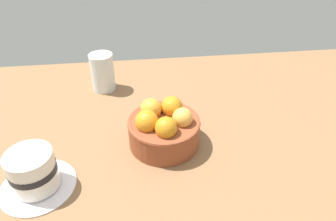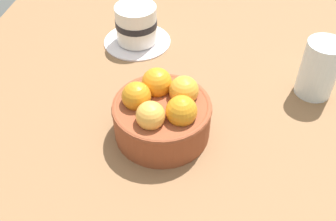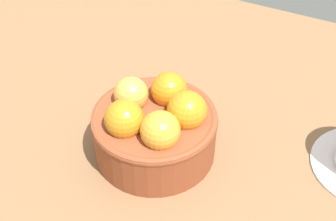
# 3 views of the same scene
# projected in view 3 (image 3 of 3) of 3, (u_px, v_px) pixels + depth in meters

# --- Properties ---
(ground_plane) EXTENTS (1.59, 0.81, 0.05)m
(ground_plane) POSITION_uv_depth(u_px,v_px,m) (156.00, 164.00, 0.58)
(ground_plane) COLOR brown
(terracotta_bowl) EXTENTS (0.15, 0.15, 0.09)m
(terracotta_bowl) POSITION_uv_depth(u_px,v_px,m) (155.00, 126.00, 0.53)
(terracotta_bowl) COLOR brown
(terracotta_bowl) RESTS_ON ground_plane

